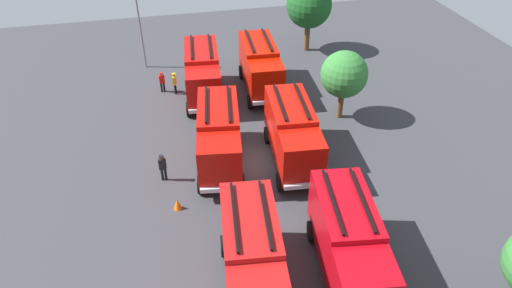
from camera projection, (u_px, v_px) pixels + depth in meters
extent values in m
plane|color=#38383D|center=(256.00, 162.00, 29.69)|extent=(55.70, 55.70, 0.00)
cube|color=#B50F0C|center=(204.00, 88.00, 33.24)|extent=(2.42, 2.69, 2.60)
cube|color=#8C9EAD|center=(204.00, 92.00, 32.21)|extent=(0.28, 2.12, 1.46)
cube|color=#B50F0C|center=(202.00, 65.00, 35.96)|extent=(5.01, 2.93, 2.90)
cube|color=black|center=(209.00, 46.00, 35.11)|extent=(4.31, 0.52, 0.12)
cube|color=black|center=(191.00, 47.00, 34.97)|extent=(4.31, 0.52, 0.12)
cube|color=silver|center=(205.00, 110.00, 32.95)|extent=(0.42, 2.38, 0.28)
cylinder|color=black|center=(221.00, 107.00, 34.11)|extent=(1.13, 0.45, 1.10)
cylinder|color=black|center=(189.00, 109.00, 33.86)|extent=(1.13, 0.45, 1.10)
cylinder|color=black|center=(217.00, 76.00, 38.05)|extent=(1.13, 0.45, 1.10)
cylinder|color=black|center=(188.00, 78.00, 37.80)|extent=(1.13, 0.45, 1.10)
cube|color=#B01009|center=(220.00, 161.00, 26.37)|extent=(2.53, 2.78, 2.60)
cube|color=#8C9EAD|center=(220.00, 168.00, 25.34)|extent=(0.38, 2.12, 1.46)
cube|color=#B01009|center=(219.00, 125.00, 29.10)|extent=(5.10, 3.14, 2.90)
cube|color=black|center=(229.00, 103.00, 28.23)|extent=(4.29, 0.72, 0.12)
cube|color=black|center=(206.00, 104.00, 28.14)|extent=(4.29, 0.72, 0.12)
cube|color=silver|center=(221.00, 190.00, 26.07)|extent=(0.53, 2.38, 0.28)
cylinder|color=black|center=(241.00, 182.00, 27.19)|extent=(1.14, 0.50, 1.10)
cylinder|color=black|center=(201.00, 184.00, 27.03)|extent=(1.14, 0.50, 1.10)
cylinder|color=black|center=(237.00, 135.00, 31.15)|extent=(1.14, 0.50, 1.10)
cylinder|color=black|center=(202.00, 137.00, 30.99)|extent=(1.14, 0.50, 1.10)
cube|color=#AD1514|center=(250.00, 239.00, 21.36)|extent=(5.05, 3.02, 2.90)
cube|color=black|center=(265.00, 213.00, 20.50)|extent=(4.31, 0.60, 0.12)
cube|color=black|center=(234.00, 215.00, 20.37)|extent=(4.31, 0.60, 0.12)
cylinder|color=black|center=(271.00, 242.00, 23.43)|extent=(1.13, 0.47, 1.10)
cylinder|color=black|center=(224.00, 246.00, 23.21)|extent=(1.13, 0.47, 1.10)
cube|color=#B41203|center=(266.00, 81.00, 34.18)|extent=(2.35, 2.63, 2.60)
cube|color=#8C9EAD|center=(269.00, 84.00, 33.15)|extent=(0.21, 2.13, 1.46)
cube|color=#B41203|center=(258.00, 59.00, 36.89)|extent=(4.94, 2.79, 2.90)
cube|color=black|center=(267.00, 39.00, 36.06)|extent=(4.32, 0.38, 0.12)
cube|color=black|center=(249.00, 41.00, 35.88)|extent=(4.32, 0.38, 0.12)
cube|color=silver|center=(269.00, 102.00, 33.89)|extent=(0.34, 2.38, 0.28)
cylinder|color=black|center=(282.00, 99.00, 35.08)|extent=(1.12, 0.42, 1.10)
cylinder|color=black|center=(250.00, 101.00, 34.77)|extent=(1.12, 0.42, 1.10)
cylinder|color=black|center=(270.00, 70.00, 39.00)|extent=(1.12, 0.42, 1.10)
cylinder|color=black|center=(242.00, 72.00, 38.68)|extent=(1.12, 0.42, 1.10)
cube|color=#B41008|center=(301.00, 157.00, 26.62)|extent=(2.41, 2.68, 2.60)
cube|color=#8C9EAD|center=(305.00, 164.00, 25.59)|extent=(0.27, 2.12, 1.46)
cube|color=#B41008|center=(289.00, 122.00, 29.34)|extent=(5.00, 2.91, 2.90)
cube|color=black|center=(301.00, 100.00, 28.50)|extent=(4.31, 0.50, 0.12)
cube|color=black|center=(280.00, 102.00, 28.34)|extent=(4.31, 0.50, 0.12)
cube|color=silver|center=(304.00, 186.00, 26.33)|extent=(0.41, 2.38, 0.28)
cylinder|color=black|center=(320.00, 178.00, 27.50)|extent=(1.13, 0.45, 1.10)
cylinder|color=black|center=(280.00, 182.00, 27.24)|extent=(1.13, 0.45, 1.10)
cylinder|color=black|center=(302.00, 132.00, 31.43)|extent=(1.13, 0.45, 1.10)
cylinder|color=black|center=(268.00, 135.00, 31.17)|extent=(1.13, 0.45, 1.10)
cube|color=#B00812|center=(363.00, 286.00, 19.40)|extent=(2.52, 2.78, 2.60)
cube|color=#B00812|center=(343.00, 223.00, 22.14)|extent=(5.10, 3.13, 2.90)
cube|color=black|center=(362.00, 198.00, 21.27)|extent=(4.30, 0.71, 0.12)
cube|color=black|center=(333.00, 200.00, 21.17)|extent=(4.30, 0.71, 0.12)
cylinder|color=black|center=(357.00, 228.00, 24.19)|extent=(1.14, 0.50, 1.10)
cylinder|color=black|center=(312.00, 231.00, 24.02)|extent=(1.14, 0.50, 1.10)
cylinder|color=black|center=(176.00, 88.00, 36.72)|extent=(0.16, 0.16, 0.81)
cylinder|color=black|center=(175.00, 89.00, 36.55)|extent=(0.16, 0.16, 0.81)
cube|color=gold|center=(174.00, 80.00, 36.19)|extent=(0.46, 0.32, 0.71)
sphere|color=brown|center=(174.00, 75.00, 35.91)|extent=(0.23, 0.23, 0.23)
cylinder|color=gold|center=(174.00, 74.00, 35.86)|extent=(0.29, 0.29, 0.07)
cylinder|color=black|center=(164.00, 87.00, 36.92)|extent=(0.16, 0.16, 0.77)
cylinder|color=black|center=(162.00, 87.00, 36.86)|extent=(0.16, 0.16, 0.77)
cube|color=#B7140F|center=(162.00, 79.00, 36.47)|extent=(0.30, 0.45, 0.67)
sphere|color=#9E704C|center=(161.00, 74.00, 36.21)|extent=(0.22, 0.22, 0.22)
cylinder|color=#B7140F|center=(161.00, 73.00, 36.15)|extent=(0.27, 0.27, 0.07)
cylinder|color=black|center=(162.00, 174.00, 27.99)|extent=(0.16, 0.16, 0.84)
cylinder|color=black|center=(166.00, 174.00, 27.99)|extent=(0.16, 0.16, 0.84)
cube|color=black|center=(162.00, 164.00, 27.53)|extent=(0.32, 0.46, 0.73)
sphere|color=brown|center=(161.00, 158.00, 27.24)|extent=(0.24, 0.24, 0.24)
cylinder|color=black|center=(161.00, 156.00, 27.18)|extent=(0.30, 0.30, 0.07)
cylinder|color=brown|center=(307.00, 37.00, 42.85)|extent=(0.51, 0.51, 2.54)
sphere|color=#19511E|center=(309.00, 5.00, 41.09)|extent=(4.07, 4.07, 4.07)
cylinder|color=brown|center=(340.00, 105.00, 33.45)|extent=(0.41, 0.41, 2.07)
sphere|color=#337A33|center=(344.00, 74.00, 32.02)|extent=(3.31, 3.31, 3.31)
cone|color=#F2600C|center=(242.00, 216.00, 25.24)|extent=(0.43, 0.43, 0.62)
cone|color=#F2600C|center=(178.00, 204.00, 25.99)|extent=(0.47, 0.47, 0.67)
cylinder|color=slate|center=(141.00, 31.00, 38.77)|extent=(0.16, 0.16, 6.56)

